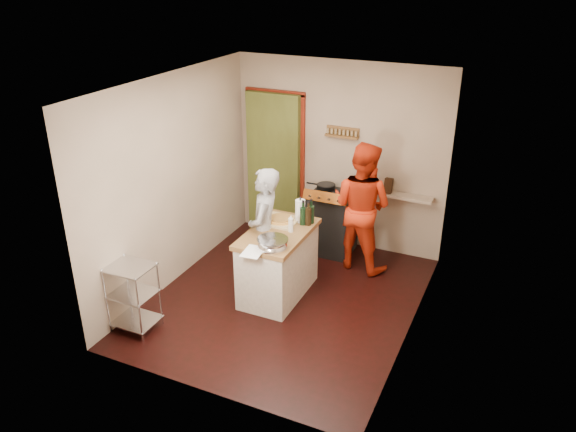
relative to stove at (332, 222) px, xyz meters
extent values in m
plane|color=black|center=(-0.05, -1.42, -0.45)|extent=(3.50, 3.50, 0.00)
cube|color=tan|center=(-0.05, 0.33, 0.85)|extent=(3.00, 0.04, 2.60)
cube|color=#565B23|center=(-1.00, 0.38, 0.60)|extent=(0.80, 0.40, 2.10)
cube|color=maroon|center=(-1.42, 0.31, 0.60)|extent=(0.06, 0.06, 2.10)
cube|color=maroon|center=(-0.58, 0.31, 0.60)|extent=(0.06, 0.06, 2.10)
cube|color=maroon|center=(-1.00, 0.31, 1.65)|extent=(0.90, 0.06, 0.06)
cube|color=brown|center=(0.00, 0.28, 1.15)|extent=(0.46, 0.09, 0.03)
cube|color=brown|center=(0.00, 0.32, 1.21)|extent=(0.46, 0.02, 0.12)
cube|color=olive|center=(0.00, 0.28, 1.21)|extent=(0.42, 0.04, 0.07)
cube|color=tan|center=(0.90, 0.23, 0.45)|extent=(0.80, 0.18, 0.04)
cube|color=black|center=(0.70, 0.23, 0.57)|extent=(0.10, 0.14, 0.22)
cube|color=tan|center=(-1.55, -1.42, 0.85)|extent=(0.04, 3.50, 2.60)
cube|color=tan|center=(1.45, -1.42, 0.85)|extent=(0.04, 3.50, 2.60)
cube|color=white|center=(-0.05, -1.42, 2.16)|extent=(3.00, 3.50, 0.02)
cube|color=black|center=(0.00, 0.01, -0.05)|extent=(0.60, 0.55, 0.80)
cube|color=black|center=(0.00, 0.01, 0.38)|extent=(0.60, 0.55, 0.06)
cube|color=brown|center=(0.00, -0.27, 0.47)|extent=(0.60, 0.15, 0.17)
cylinder|color=black|center=(-0.15, 0.14, 0.46)|extent=(0.26, 0.26, 0.05)
cylinder|color=silver|center=(-1.55, -2.80, -0.05)|extent=(0.02, 0.02, 0.80)
cylinder|color=silver|center=(-1.11, -2.80, -0.05)|extent=(0.02, 0.02, 0.80)
cylinder|color=silver|center=(-1.55, -2.44, -0.05)|extent=(0.02, 0.02, 0.80)
cylinder|color=silver|center=(-1.11, -2.44, -0.05)|extent=(0.02, 0.02, 0.80)
cube|color=silver|center=(-1.33, -2.62, -0.35)|extent=(0.48, 0.40, 0.02)
cube|color=silver|center=(-1.33, -2.62, 0.00)|extent=(0.48, 0.40, 0.02)
cube|color=silver|center=(-1.33, -2.62, 0.33)|extent=(0.48, 0.40, 0.02)
cube|color=beige|center=(-0.19, -1.32, -0.05)|extent=(0.61, 1.07, 0.79)
cube|color=brown|center=(-0.19, -1.32, 0.37)|extent=(0.66, 1.13, 0.06)
cube|color=#CFB87E|center=(-0.27, -1.07, 0.41)|extent=(0.40, 0.40, 0.02)
cylinder|color=gold|center=(-0.27, -1.07, 0.44)|extent=(0.32, 0.32, 0.02)
ellipsoid|color=silver|center=(-0.07, -1.72, 0.46)|extent=(0.35, 0.35, 0.11)
cylinder|color=white|center=(-0.07, -0.95, 0.54)|extent=(0.12, 0.12, 0.28)
cylinder|color=silver|center=(-0.05, -1.26, 0.49)|extent=(0.06, 0.06, 0.17)
cube|color=white|center=(-0.22, -1.89, 0.40)|extent=(0.24, 0.32, 0.00)
cylinder|color=black|center=(0.07, -0.94, 0.56)|extent=(0.08, 0.08, 0.31)
cylinder|color=black|center=(0.06, -1.01, 0.56)|extent=(0.08, 0.08, 0.31)
cylinder|color=black|center=(0.00, -1.02, 0.56)|extent=(0.08, 0.08, 0.31)
imported|color=#BBBCC0|center=(-0.39, -1.28, 0.34)|extent=(0.51, 0.65, 1.59)
imported|color=red|center=(0.48, -0.22, 0.41)|extent=(0.96, 0.82, 1.72)
camera|label=1|loc=(2.37, -6.65, 3.31)|focal=35.00mm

